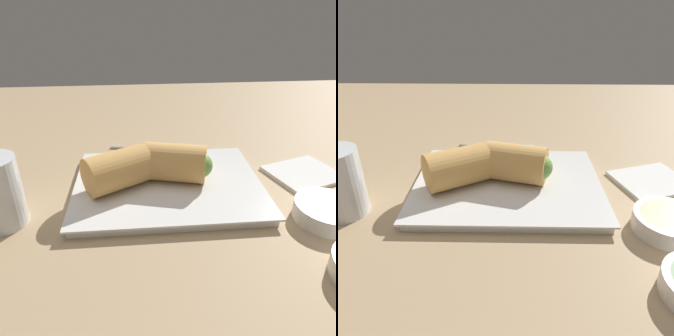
{
  "view_description": "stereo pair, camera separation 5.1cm",
  "coord_description": "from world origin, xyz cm",
  "views": [
    {
      "loc": [
        4.81,
        46.38,
        30.57
      ],
      "look_at": [
        0.64,
        0.61,
        5.94
      ],
      "focal_mm": 35.0,
      "sensor_mm": 36.0,
      "label": 1
    },
    {
      "loc": [
        -0.31,
        46.56,
        30.57
      ],
      "look_at": [
        0.64,
        0.61,
        5.94
      ],
      "focal_mm": 35.0,
      "sensor_mm": 36.0,
      "label": 2
    }
  ],
  "objects": [
    {
      "name": "table_surface",
      "position": [
        0.0,
        0.0,
        1.0
      ],
      "size": [
        180.0,
        140.0,
        2.0
      ],
      "color": "tan",
      "rests_on": "ground"
    },
    {
      "name": "serving_plate",
      "position": [
        0.64,
        0.61,
        2.76
      ],
      "size": [
        29.97,
        23.38,
        1.5
      ],
      "color": "white",
      "rests_on": "table_surface"
    },
    {
      "name": "roll_front_left",
      "position": [
        -1.12,
        0.49,
        6.55
      ],
      "size": [
        11.35,
        8.34,
        6.1
      ],
      "color": "#DBA356",
      "rests_on": "serving_plate"
    },
    {
      "name": "roll_front_right",
      "position": [
        8.02,
        1.4,
        6.55
      ],
      "size": [
        11.53,
        10.15,
        6.1
      ],
      "color": "#DBA356",
      "rests_on": "serving_plate"
    },
    {
      "name": "dipping_bowl_near",
      "position": [
        -21.13,
        10.68,
        3.32
      ],
      "size": [
        9.33,
        9.33,
        2.43
      ],
      "color": "white",
      "rests_on": "table_surface"
    },
    {
      "name": "spoon",
      "position": [
        -1.9,
        -14.32,
        2.66
      ],
      "size": [
        16.38,
        4.35,
        1.43
      ],
      "color": "#B2B2B7",
      "rests_on": "table_surface"
    },
    {
      "name": "napkin",
      "position": [
        -23.81,
        -1.93,
        2.3
      ],
      "size": [
        14.19,
        13.07,
        0.6
      ],
      "color": "white",
      "rests_on": "table_surface"
    }
  ]
}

